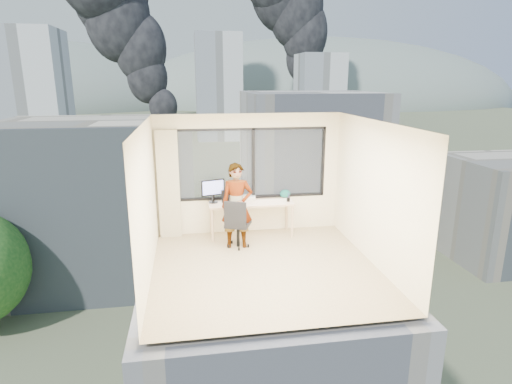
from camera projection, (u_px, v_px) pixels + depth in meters
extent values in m
cube|color=tan|center=(265.00, 267.00, 7.60)|extent=(4.00, 4.00, 0.01)
cube|color=white|center=(266.00, 123.00, 6.92)|extent=(4.00, 4.00, 0.01)
cube|color=#F4E1BD|center=(293.00, 241.00, 5.35)|extent=(4.00, 0.01, 2.60)
cube|color=#F4E1BD|center=(146.00, 204.00, 6.95)|extent=(0.01, 4.00, 2.60)
cube|color=#F4E1BD|center=(374.00, 194.00, 7.57)|extent=(0.01, 4.00, 2.60)
cube|color=beige|center=(169.00, 185.00, 8.83)|extent=(0.45, 0.14, 2.30)
cube|color=beige|center=(251.00, 219.00, 9.08)|extent=(1.80, 0.60, 0.75)
imported|color=#2D2D33|center=(237.00, 206.00, 8.36)|extent=(0.65, 0.46, 1.71)
cube|color=white|center=(248.00, 197.00, 9.22)|extent=(0.34, 0.29, 0.07)
cube|color=black|center=(228.00, 205.00, 8.77)|extent=(0.12, 0.08, 0.01)
cylinder|color=black|center=(288.00, 199.00, 9.03)|extent=(0.09, 0.09, 0.09)
ellipsoid|color=#0C484D|center=(285.00, 194.00, 9.31)|extent=(0.26, 0.18, 0.18)
cube|color=#515B3D|center=(193.00, 139.00, 125.65)|extent=(400.00, 400.00, 0.04)
cube|color=beige|center=(101.00, 202.00, 36.63)|extent=(16.00, 12.00, 14.00)
cube|color=beige|center=(309.00, 165.00, 47.23)|extent=(14.00, 13.00, 16.00)
cube|color=silver|center=(32.00, 95.00, 92.80)|extent=(14.00, 14.00, 28.00)
cube|color=silver|center=(218.00, 88.00, 123.00)|extent=(13.00, 13.00, 30.00)
cube|color=silver|center=(319.00, 92.00, 148.28)|extent=(15.00, 15.00, 26.00)
cube|color=silver|center=(11.00, 99.00, 142.18)|extent=(16.00, 14.00, 22.00)
ellipsoid|color=slate|center=(18.00, 105.00, 297.91)|extent=(288.00, 216.00, 90.00)
ellipsoid|color=slate|center=(317.00, 102.00, 331.75)|extent=(300.00, 220.00, 96.00)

